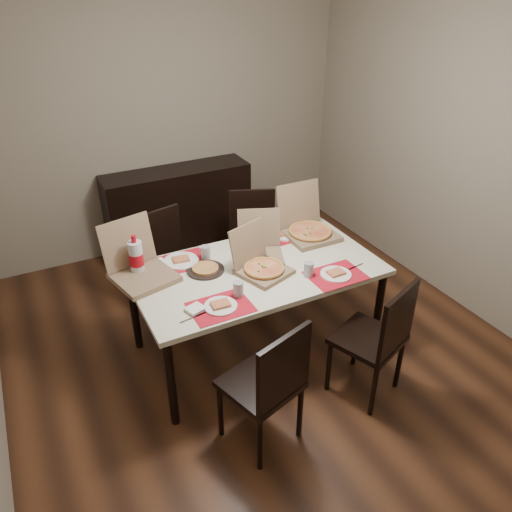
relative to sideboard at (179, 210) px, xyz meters
name	(u,v)px	position (x,y,z in m)	size (l,w,h in m)	color
ground	(257,342)	(0.00, -1.78, -0.46)	(3.80, 4.00, 0.02)	#482716
room_walls	(229,118)	(0.00, -1.35, 1.28)	(3.84, 4.02, 2.62)	gray
sideboard	(179,210)	(0.00, 0.00, 0.00)	(1.50, 0.40, 0.90)	black
dining_table	(256,275)	(-0.03, -1.83, 0.23)	(1.80, 1.00, 0.75)	beige
chair_near_left	(269,383)	(-0.39, -2.70, 0.06)	(0.52, 0.52, 0.93)	black
chair_near_right	(378,337)	(0.47, -2.66, 0.06)	(0.54, 0.54, 0.93)	black
chair_far_left	(168,260)	(-0.46, -1.03, 0.06)	(0.51, 0.51, 0.93)	black
chair_far_right	(253,237)	(0.37, -0.99, 0.06)	(0.55, 0.55, 0.93)	black
setting_near_left	(223,302)	(-0.44, -2.14, 0.32)	(0.49, 0.30, 0.11)	red
setting_near_right	(328,273)	(0.38, -2.16, 0.32)	(0.49, 0.30, 0.11)	red
setting_far_left	(185,259)	(-0.47, -1.51, 0.32)	(0.46, 0.30, 0.11)	red
setting_far_right	(279,235)	(0.36, -1.49, 0.32)	(0.48, 0.30, 0.11)	red
napkin_loose	(269,270)	(0.03, -1.92, 0.31)	(0.12, 0.11, 0.02)	white
pizza_box_center	(261,266)	(-0.03, -1.90, 0.35)	(0.43, 0.45, 0.33)	brown
pizza_box_right	(308,229)	(0.58, -1.57, 0.36)	(0.40, 0.44, 0.40)	brown
pizza_box_left	(141,270)	(-0.82, -1.57, 0.36)	(0.48, 0.52, 0.40)	brown
pizza_box_extra	(260,249)	(0.08, -1.69, 0.36)	(0.44, 0.46, 0.33)	brown
faina_plate	(205,269)	(-0.38, -1.70, 0.31)	(0.28, 0.28, 0.03)	black
dip_bowl	(256,251)	(0.07, -1.63, 0.31)	(0.11, 0.11, 0.03)	white
soda_bottle	(136,258)	(-0.83, -1.52, 0.43)	(0.10, 0.10, 0.31)	silver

